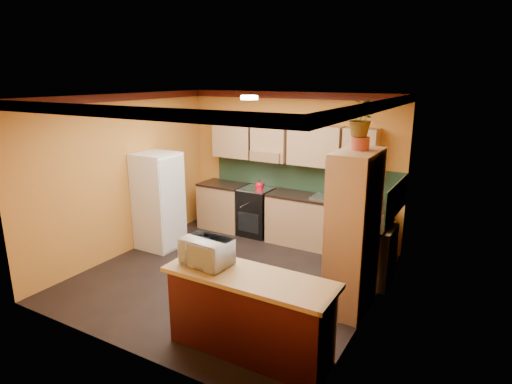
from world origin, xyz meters
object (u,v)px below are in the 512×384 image
(breakfast_bar, at_px, (249,316))
(microwave, at_px, (206,252))
(stove, at_px, (256,212))
(base_cabinets_back, at_px, (285,217))
(pantry, at_px, (353,232))
(fridge, at_px, (158,201))

(breakfast_bar, bearing_deg, microwave, 180.00)
(stove, bearing_deg, base_cabinets_back, 0.00)
(pantry, relative_size, microwave, 3.84)
(pantry, bearing_deg, base_cabinets_back, 135.88)
(base_cabinets_back, relative_size, fridge, 2.15)
(pantry, distance_m, breakfast_bar, 1.74)
(microwave, bearing_deg, fridge, 147.46)
(pantry, xyz_separation_m, breakfast_bar, (-0.66, -1.49, -0.61))
(base_cabinets_back, relative_size, microwave, 6.67)
(fridge, xyz_separation_m, microwave, (2.39, -1.84, 0.23))
(base_cabinets_back, xyz_separation_m, microwave, (0.58, -3.23, 0.64))
(pantry, distance_m, microwave, 1.92)
(microwave, bearing_deg, breakfast_bar, 5.09)
(fridge, height_order, microwave, fridge)
(stove, height_order, pantry, pantry)
(base_cabinets_back, distance_m, fridge, 2.32)
(base_cabinets_back, distance_m, pantry, 2.57)
(base_cabinets_back, height_order, breakfast_bar, same)
(stove, bearing_deg, microwave, -69.59)
(breakfast_bar, bearing_deg, pantry, 66.16)
(base_cabinets_back, height_order, fridge, fridge)
(stove, distance_m, fridge, 1.87)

